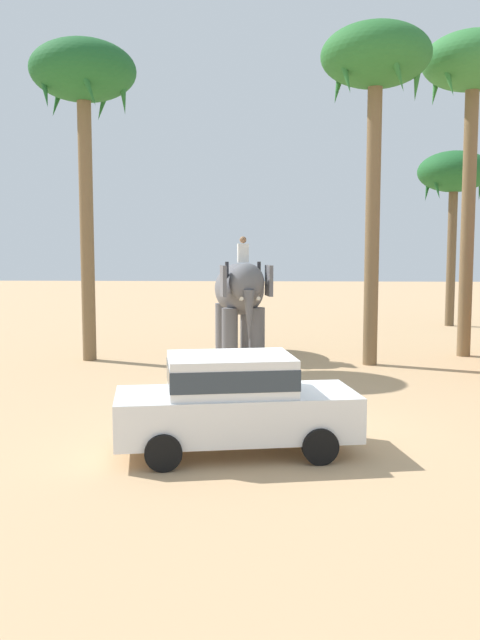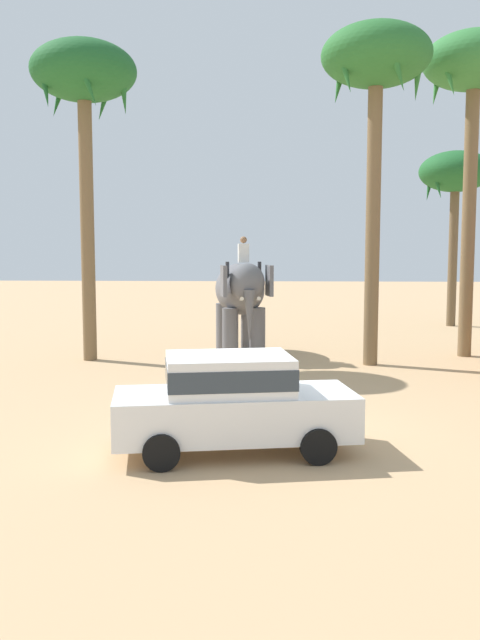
# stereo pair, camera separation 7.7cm
# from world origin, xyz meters

# --- Properties ---
(ground_plane) EXTENTS (120.00, 120.00, 0.00)m
(ground_plane) POSITION_xyz_m (0.00, 0.00, 0.00)
(ground_plane) COLOR tan
(car_sedan_foreground) EXTENTS (4.34, 2.42, 1.70)m
(car_sedan_foreground) POSITION_xyz_m (-0.49, -0.89, 0.93)
(car_sedan_foreground) COLOR white
(car_sedan_foreground) RESTS_ON ground
(elephant_with_mahout) EXTENTS (2.22, 4.00, 3.88)m
(elephant_with_mahout) POSITION_xyz_m (-0.92, 10.15, 1.99)
(elephant_with_mahout) COLOR slate
(elephant_with_mahout) RESTS_ON ground
(palm_tree_behind_elephant) EXTENTS (3.20, 3.20, 7.78)m
(palm_tree_behind_elephant) POSITION_xyz_m (8.17, 18.90, 6.67)
(palm_tree_behind_elephant) COLOR brown
(palm_tree_behind_elephant) RESTS_ON ground
(palm_tree_near_hut) EXTENTS (3.20, 3.20, 10.24)m
(palm_tree_near_hut) POSITION_xyz_m (6.40, 10.08, 8.93)
(palm_tree_near_hut) COLOR brown
(palm_tree_near_hut) RESTS_ON ground
(palm_tree_left_of_road) EXTENTS (3.20, 3.20, 9.74)m
(palm_tree_left_of_road) POSITION_xyz_m (-5.59, 8.67, 8.48)
(palm_tree_left_of_road) COLOR brown
(palm_tree_left_of_road) RESTS_ON ground
(palm_tree_far_back) EXTENTS (3.20, 3.20, 9.96)m
(palm_tree_far_back) POSITION_xyz_m (3.10, 8.25, 8.68)
(palm_tree_far_back) COLOR brown
(palm_tree_far_back) RESTS_ON ground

